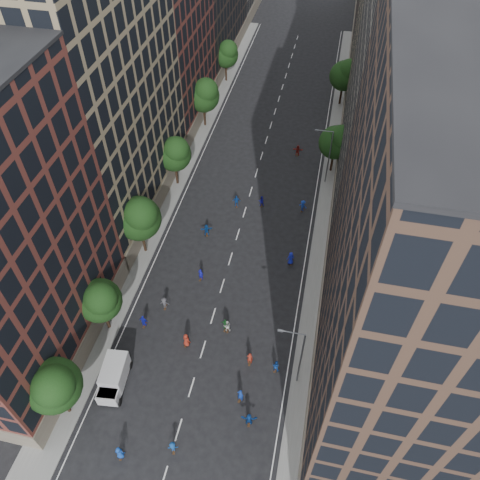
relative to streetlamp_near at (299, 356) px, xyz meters
The scene contains 37 objects.
ground 30.30m from the streetlamp_near, 110.32° to the left, with size 240.00×240.00×0.00m, color black.
sidewalk_left 42.27m from the streetlamp_near, 122.21° to the left, with size 4.00×105.00×0.15m, color slate.
sidewalk_right 35.90m from the streetlamp_near, 87.37° to the left, with size 4.00×105.00×0.15m, color slate.
bldg_left_b 39.13m from the streetlamp_near, 141.93° to the left, with size 14.00×26.00×34.00m, color #877658.
bldg_left_c 55.29m from the streetlamp_near, 122.56° to the left, with size 14.00×20.00×28.00m, color brown.
bldg_right_a 15.75m from the streetlamp_near, 19.17° to the left, with size 14.00×30.00×36.00m, color #463025.
bldg_right_b 35.03m from the streetlamp_near, 74.90° to the left, with size 14.00×28.00×33.00m, color #675F55.
bldg_right_c 60.89m from the streetlamp_near, 81.68° to the left, with size 14.00×26.00×35.00m, color #877658.
tree_left_0 22.89m from the streetlamp_near, 159.12° to the right, with size 5.20×5.20×8.83m.
tree_left_1 21.47m from the streetlamp_near, behind, with size 4.80×4.80×8.21m.
tree_left_2 25.48m from the streetlamp_near, 147.07° to the left, with size 5.60×5.60×9.45m.
tree_left_3 35.12m from the streetlamp_near, 127.52° to the left, with size 5.00×5.00×8.58m.
tree_left_4 48.78m from the streetlamp_near, 115.99° to the left, with size 5.40×5.40×9.08m.
tree_left_5 63.57m from the streetlamp_near, 109.66° to the left, with size 4.80×4.80×8.33m.
tree_right_a 35.87m from the streetlamp_near, 88.38° to the left, with size 5.00×5.00×8.39m.
tree_right_b 55.86m from the streetlamp_near, 88.95° to the left, with size 5.20×5.20×8.83m.
streetlamp_near is the anchor object (origin of this frame).
streetlamp_far 33.00m from the streetlamp_near, 90.00° to the left, with size 2.64×0.22×9.06m.
cargo_van 19.05m from the streetlamp_near, 166.81° to the right, with size 2.86×5.22×2.67m.
skater_0 18.99m from the streetlamp_near, 143.52° to the right, with size 0.89×0.58×1.82m, color #1441A7.
skater_1 7.38m from the streetlamp_near, 147.71° to the right, with size 0.70×0.46×1.91m, color #13339A.
skater_2 4.93m from the streetlamp_near, 159.85° to the left, with size 0.79×0.61×1.62m, color #123C96.
skater_3 14.60m from the streetlamp_near, 137.33° to the right, with size 0.98×0.56×1.52m, color navy.
skater_4 18.48m from the streetlamp_near, behind, with size 1.03×0.43×1.75m, color #171EBA.
skater_5 7.88m from the streetlamp_near, 125.02° to the right, with size 1.62×0.52×1.75m, color navy.
skater_6 13.08m from the streetlamp_near, behind, with size 0.93×0.60×1.89m, color maroon.
skater_7 6.65m from the streetlamp_near, 168.67° to the left, with size 0.66×0.43×1.81m, color #AA2D1C.
skater_8 10.36m from the streetlamp_near, 151.71° to the left, with size 0.83×0.65×1.70m, color silver.
skater_9 17.79m from the streetlamp_near, 159.77° to the left, with size 1.08×0.62×1.67m, color #454449.
skater_10 10.53m from the streetlamp_near, 151.93° to the left, with size 1.08×0.45×1.84m, color #1C5F26.
skater_11 23.90m from the streetlamp_near, 127.97° to the left, with size 1.65×0.52×1.78m, color navy.
skater_12 16.64m from the streetlamp_near, 99.61° to the left, with size 0.94×0.61×1.92m, color #151EAE.
skater_13 17.70m from the streetlamp_near, 140.18° to the left, with size 0.65×0.43×1.79m, color #1315A1.
skater_14 27.49m from the streetlamp_near, 107.80° to the left, with size 0.80×0.62×1.64m, color #1515AD.
skater_15 26.48m from the streetlamp_near, 95.20° to the left, with size 1.16×0.67×1.80m, color #1434A3.
skater_16 27.90m from the streetlamp_near, 115.21° to the left, with size 1.10×0.46×1.88m, color #124398.
skater_17 39.40m from the streetlamp_near, 96.97° to the left, with size 1.65×0.53×1.78m, color maroon.
Camera 1 is at (9.56, -11.40, 45.90)m, focal length 35.00 mm.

